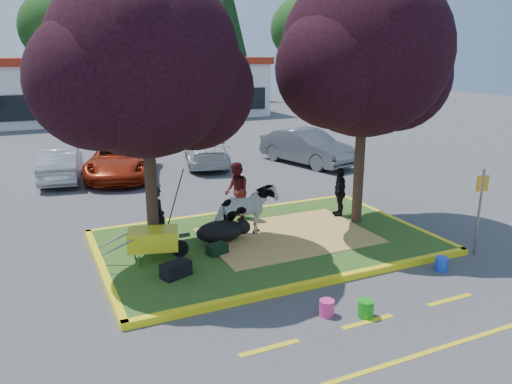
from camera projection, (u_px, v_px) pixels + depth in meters
name	position (u px, v px, depth m)	size (l,w,h in m)	color
ground	(267.00, 244.00, 12.78)	(90.00, 90.00, 0.00)	#424244
median_island	(267.00, 242.00, 12.76)	(8.00, 5.00, 0.15)	#2A5019
curb_near	(321.00, 282.00, 10.51)	(8.30, 0.16, 0.15)	yellow
curb_far	(229.00, 213.00, 15.02)	(8.30, 0.16, 0.15)	yellow
curb_left	(103.00, 270.00, 11.11)	(0.16, 5.30, 0.15)	yellow
curb_right	(394.00, 220.00, 14.41)	(0.16, 5.30, 0.15)	yellow
straw_bedding	(288.00, 235.00, 12.98)	(4.20, 3.00, 0.01)	#E9B660
tree_purple_left	(145.00, 71.00, 10.82)	(5.06, 4.20, 6.51)	black
tree_purple_right	(366.00, 60.00, 12.89)	(5.30, 4.40, 6.82)	black
fire_lane_stripe_a	(270.00, 348.00, 8.30)	(1.10, 0.12, 0.01)	yellow
fire_lane_stripe_b	(368.00, 322.00, 9.11)	(1.10, 0.12, 0.01)	yellow
fire_lane_stripe_c	(450.00, 300.00, 9.92)	(1.10, 0.12, 0.01)	yellow
fire_lane_long	(413.00, 357.00, 8.06)	(6.00, 0.10, 0.01)	yellow
retail_building	(128.00, 87.00, 37.44)	(20.40, 8.40, 4.40)	silver
treeline	(94.00, 17.00, 44.06)	(46.58, 7.80, 14.63)	black
cow	(246.00, 212.00, 12.70)	(0.74, 1.62, 1.37)	silver
calf	(220.00, 231.00, 12.51)	(1.25, 0.71, 0.54)	black
handler	(157.00, 217.00, 11.98)	(0.56, 0.37, 1.55)	black
visitor_a	(237.00, 191.00, 14.08)	(0.80, 0.62, 1.64)	#4F1619
visitor_b	(340.00, 192.00, 14.40)	(0.84, 0.35, 1.43)	black
wheelbarrow	(154.00, 239.00, 11.28)	(1.99, 0.94, 0.75)	black
gear_bag_dark	(176.00, 270.00, 10.57)	(0.63, 0.34, 0.32)	black
gear_bag_green	(217.00, 249.00, 11.76)	(0.47, 0.29, 0.25)	black
sign_post	(480.00, 204.00, 11.81)	(0.30, 0.11, 2.13)	slate
bucket_green	(366.00, 309.00, 9.26)	(0.30, 0.30, 0.32)	#189E18
bucket_pink	(327.00, 308.00, 9.30)	(0.29, 0.29, 0.31)	#E73386
bucket_blue	(441.00, 264.00, 11.23)	(0.29, 0.29, 0.31)	blue
car_silver	(61.00, 164.00, 18.99)	(1.36, 3.89, 1.28)	#9EA2A6
car_red	(122.00, 159.00, 19.60)	(2.37, 5.14, 1.43)	maroon
car_white	(206.00, 151.00, 21.60)	(1.77, 4.35, 1.26)	silver
car_grey	(307.00, 147.00, 21.82)	(1.60, 4.60, 1.52)	#55575D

